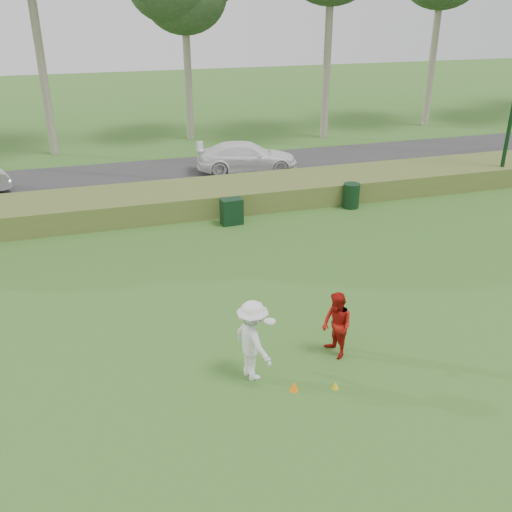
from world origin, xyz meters
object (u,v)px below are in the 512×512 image
object	(u,v)px
player_red	(337,325)
cone_yellow	(335,385)
trash_bin	(351,196)
player_white	(253,341)
utility_cabinet	(232,212)
car_right	(247,157)
cone_orange	(294,386)

from	to	relation	value
player_red	cone_yellow	size ratio (longest dim) A/B	8.84
cone_yellow	trash_bin	xyz separation A→B (m)	(5.58, 10.95, 0.42)
player_white	utility_cabinet	distance (m)	9.79
player_white	trash_bin	world-z (taller)	player_white
player_red	player_white	bearing A→B (deg)	-91.85
car_right	player_white	bearing A→B (deg)	175.42
trash_bin	car_right	bearing A→B (deg)	113.56
trash_bin	player_red	bearing A→B (deg)	-117.40
cone_orange	trash_bin	distance (m)	12.56
player_white	utility_cabinet	world-z (taller)	player_white
cone_orange	player_white	bearing A→B (deg)	133.89
utility_cabinet	car_right	xyz separation A→B (m)	(2.52, 6.63, 0.27)
player_white	cone_orange	size ratio (longest dim) A/B	8.32
cone_yellow	trash_bin	bearing A→B (deg)	63.01
player_red	trash_bin	bearing A→B (deg)	144.23
cone_orange	trash_bin	world-z (taller)	trash_bin
cone_yellow	utility_cabinet	bearing A→B (deg)	88.19
trash_bin	cone_orange	bearing A→B (deg)	-121.16
player_red	cone_orange	xyz separation A→B (m)	(-1.45, -1.02, -0.73)
player_white	car_right	xyz separation A→B (m)	(4.52, 16.21, -0.21)
utility_cabinet	cone_yellow	bearing A→B (deg)	-96.21
player_white	player_red	size ratio (longest dim) A/B	1.16
player_red	cone_yellow	distance (m)	1.53
player_red	utility_cabinet	world-z (taller)	player_red
cone_yellow	trash_bin	distance (m)	12.29
cone_yellow	utility_cabinet	world-z (taller)	utility_cabinet
utility_cabinet	trash_bin	bearing A→B (deg)	-0.08
car_right	trash_bin	bearing A→B (deg)	-145.45
player_red	utility_cabinet	bearing A→B (deg)	172.87
trash_bin	cone_yellow	bearing A→B (deg)	-116.99
cone_yellow	cone_orange	bearing A→B (deg)	167.36
cone_orange	utility_cabinet	distance (m)	10.43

